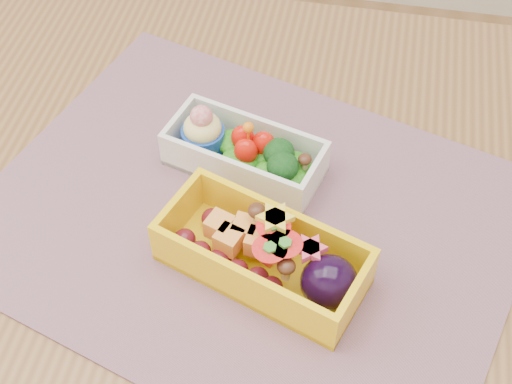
% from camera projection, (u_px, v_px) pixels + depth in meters
% --- Properties ---
extents(table, '(1.20, 0.80, 0.75)m').
position_uv_depth(table, '(278.00, 294.00, 0.79)').
color(table, brown).
rests_on(table, ground).
extents(placemat, '(0.62, 0.54, 0.00)m').
position_uv_depth(placemat, '(248.00, 219.00, 0.73)').
color(placemat, '#885E6E').
rests_on(placemat, table).
extents(bento_white, '(0.18, 0.11, 0.07)m').
position_uv_depth(bento_white, '(244.00, 152.00, 0.75)').
color(bento_white, silver).
rests_on(bento_white, placemat).
extents(bento_yellow, '(0.21, 0.15, 0.07)m').
position_uv_depth(bento_yellow, '(267.00, 255.00, 0.66)').
color(bento_yellow, yellow).
rests_on(bento_yellow, placemat).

